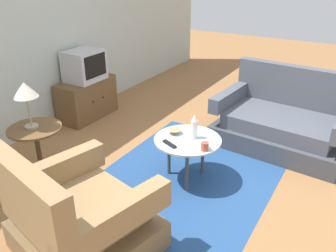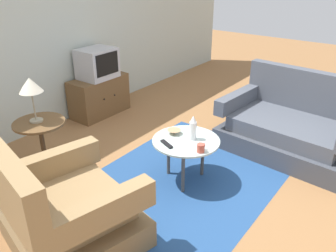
{
  "view_description": "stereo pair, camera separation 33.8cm",
  "coord_description": "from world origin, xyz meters",
  "px_view_note": "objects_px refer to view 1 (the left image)",
  "views": [
    {
      "loc": [
        -2.72,
        -1.24,
        2.12
      ],
      "look_at": [
        0.1,
        0.44,
        0.55
      ],
      "focal_mm": 37.21,
      "sensor_mm": 36.0,
      "label": 1
    },
    {
      "loc": [
        -2.53,
        -1.52,
        2.12
      ],
      "look_at": [
        0.1,
        0.44,
        0.55
      ],
      "focal_mm": 37.21,
      "sensor_mm": 36.0,
      "label": 2
    }
  ],
  "objects_px": {
    "armchair": "(78,220)",
    "side_table": "(37,141)",
    "mug": "(205,146)",
    "tv_remote_dark": "(170,144)",
    "coffee_table": "(187,143)",
    "couch": "(283,123)",
    "bowl": "(174,131)",
    "table_lamp": "(25,91)",
    "vase": "(194,127)",
    "tv_stand": "(87,99)",
    "television": "(84,66)"
  },
  "relations": [
    {
      "from": "coffee_table",
      "to": "side_table",
      "type": "height_order",
      "value": "side_table"
    },
    {
      "from": "tv_remote_dark",
      "to": "coffee_table",
      "type": "bearing_deg",
      "value": 88.15
    },
    {
      "from": "armchair",
      "to": "tv_stand",
      "type": "relative_size",
      "value": 1.33
    },
    {
      "from": "television",
      "to": "armchair",
      "type": "bearing_deg",
      "value": -138.99
    },
    {
      "from": "couch",
      "to": "tv_remote_dark",
      "type": "xyz_separation_m",
      "value": [
        -1.51,
        0.75,
        0.2
      ]
    },
    {
      "from": "table_lamp",
      "to": "vase",
      "type": "distance_m",
      "value": 1.7
    },
    {
      "from": "coffee_table",
      "to": "side_table",
      "type": "xyz_separation_m",
      "value": [
        -0.74,
        1.38,
        -0.01
      ]
    },
    {
      "from": "coffee_table",
      "to": "tv_remote_dark",
      "type": "xyz_separation_m",
      "value": [
        -0.2,
        0.09,
        0.06
      ]
    },
    {
      "from": "television",
      "to": "mug",
      "type": "xyz_separation_m",
      "value": [
        -0.82,
        -2.26,
        -0.26
      ]
    },
    {
      "from": "tv_stand",
      "to": "bowl",
      "type": "bearing_deg",
      "value": -109.66
    },
    {
      "from": "mug",
      "to": "couch",
      "type": "bearing_deg",
      "value": -16.05
    },
    {
      "from": "mug",
      "to": "tv_remote_dark",
      "type": "height_order",
      "value": "mug"
    },
    {
      "from": "couch",
      "to": "mug",
      "type": "relative_size",
      "value": 13.72
    },
    {
      "from": "vase",
      "to": "mug",
      "type": "height_order",
      "value": "vase"
    },
    {
      "from": "couch",
      "to": "bowl",
      "type": "distance_m",
      "value": 1.53
    },
    {
      "from": "armchair",
      "to": "bowl",
      "type": "xyz_separation_m",
      "value": [
        1.37,
        -0.07,
        0.19
      ]
    },
    {
      "from": "couch",
      "to": "mug",
      "type": "xyz_separation_m",
      "value": [
        -1.42,
        0.41,
        0.23
      ]
    },
    {
      "from": "table_lamp",
      "to": "mug",
      "type": "distance_m",
      "value": 1.83
    },
    {
      "from": "coffee_table",
      "to": "side_table",
      "type": "bearing_deg",
      "value": 118.25
    },
    {
      "from": "armchair",
      "to": "mug",
      "type": "bearing_deg",
      "value": 81.12
    },
    {
      "from": "side_table",
      "to": "vase",
      "type": "relative_size",
      "value": 2.2
    },
    {
      "from": "vase",
      "to": "tv_remote_dark",
      "type": "distance_m",
      "value": 0.31
    },
    {
      "from": "side_table",
      "to": "television",
      "type": "bearing_deg",
      "value": 23.7
    },
    {
      "from": "side_table",
      "to": "mug",
      "type": "height_order",
      "value": "side_table"
    },
    {
      "from": "side_table",
      "to": "vase",
      "type": "bearing_deg",
      "value": -60.86
    },
    {
      "from": "side_table",
      "to": "table_lamp",
      "type": "relative_size",
      "value": 1.19
    },
    {
      "from": "couch",
      "to": "side_table",
      "type": "height_order",
      "value": "couch"
    },
    {
      "from": "vase",
      "to": "armchair",
      "type": "bearing_deg",
      "value": 168.2
    },
    {
      "from": "television",
      "to": "vase",
      "type": "bearing_deg",
      "value": -107.47
    },
    {
      "from": "mug",
      "to": "tv_remote_dark",
      "type": "bearing_deg",
      "value": 104.2
    },
    {
      "from": "couch",
      "to": "tv_stand",
      "type": "distance_m",
      "value": 2.75
    },
    {
      "from": "coffee_table",
      "to": "television",
      "type": "distance_m",
      "value": 2.16
    },
    {
      "from": "armchair",
      "to": "coffee_table",
      "type": "height_order",
      "value": "armchair"
    },
    {
      "from": "coffee_table",
      "to": "tv_stand",
      "type": "bearing_deg",
      "value": 70.95
    },
    {
      "from": "tv_stand",
      "to": "table_lamp",
      "type": "relative_size",
      "value": 1.82
    },
    {
      "from": "coffee_table",
      "to": "table_lamp",
      "type": "distance_m",
      "value": 1.68
    },
    {
      "from": "side_table",
      "to": "couch",
      "type": "bearing_deg",
      "value": -44.86
    },
    {
      "from": "armchair",
      "to": "mug",
      "type": "height_order",
      "value": "armchair"
    },
    {
      "from": "television",
      "to": "table_lamp",
      "type": "xyz_separation_m",
      "value": [
        -1.45,
        -0.6,
        0.18
      ]
    },
    {
      "from": "vase",
      "to": "table_lamp",
      "type": "bearing_deg",
      "value": 118.86
    },
    {
      "from": "table_lamp",
      "to": "bowl",
      "type": "height_order",
      "value": "table_lamp"
    },
    {
      "from": "armchair",
      "to": "side_table",
      "type": "distance_m",
      "value": 1.28
    },
    {
      "from": "television",
      "to": "mug",
      "type": "relative_size",
      "value": 4.33
    },
    {
      "from": "bowl",
      "to": "side_table",
      "type": "bearing_deg",
      "value": 122.9
    },
    {
      "from": "armchair",
      "to": "coffee_table",
      "type": "relative_size",
      "value": 1.69
    },
    {
      "from": "armchair",
      "to": "bowl",
      "type": "relative_size",
      "value": 8.08
    },
    {
      "from": "couch",
      "to": "coffee_table",
      "type": "bearing_deg",
      "value": 67.99
    },
    {
      "from": "couch",
      "to": "mug",
      "type": "distance_m",
      "value": 1.5
    },
    {
      "from": "tv_stand",
      "to": "television",
      "type": "distance_m",
      "value": 0.5
    },
    {
      "from": "mug",
      "to": "bowl",
      "type": "bearing_deg",
      "value": 69.89
    }
  ]
}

